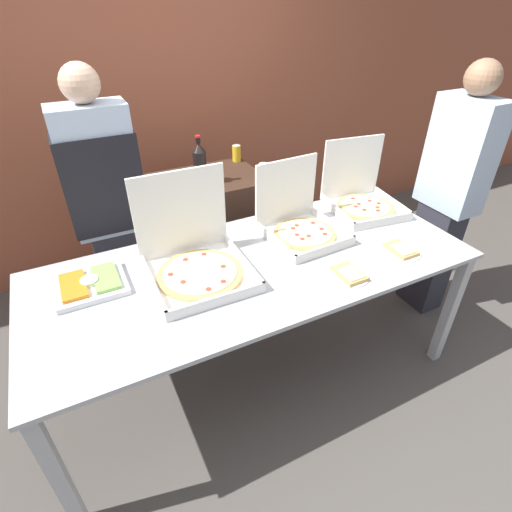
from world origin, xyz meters
TOP-DOWN VIEW (x-y plane):
  - ground_plane at (0.00, 0.00)m, footprint 16.00×16.00m
  - brick_wall_behind at (0.00, 1.70)m, footprint 10.00×0.06m
  - buffet_table at (0.00, 0.00)m, footprint 2.37×0.98m
  - pizza_box_near_right at (0.93, 0.27)m, footprint 0.49×0.50m
  - pizza_box_far_right at (0.37, 0.16)m, footprint 0.44×0.45m
  - pizza_box_far_left at (-0.31, 0.08)m, footprint 0.50×0.52m
  - paper_plate_front_center at (0.38, -0.32)m, footprint 0.21×0.21m
  - paper_plate_front_left at (0.78, -0.26)m, footprint 0.23×0.23m
  - veggie_tray at (-0.82, 0.18)m, footprint 0.33×0.29m
  - sideboard_podium at (0.09, 0.96)m, footprint 0.78×0.56m
  - soda_bottle at (0.03, 0.90)m, footprint 0.09×0.09m
  - soda_can_silver at (0.43, 0.74)m, footprint 0.07×0.07m
  - soda_can_colored at (0.42, 1.17)m, footprint 0.07×0.07m
  - person_server_vest at (-0.62, 0.73)m, footprint 0.42×0.24m
  - person_guest_plaid at (1.48, 0.05)m, footprint 0.22×0.40m

SIDE VIEW (x-z plane):
  - ground_plane at x=0.00m, z-range 0.00..0.00m
  - sideboard_podium at x=0.09m, z-range 0.00..0.97m
  - buffet_table at x=0.00m, z-range 0.34..1.20m
  - paper_plate_front_left at x=0.78m, z-range 0.85..0.89m
  - paper_plate_front_center at x=0.38m, z-range 0.86..0.89m
  - veggie_tray at x=-0.82m, z-range 0.85..0.91m
  - person_guest_plaid at x=1.48m, z-range 0.04..1.81m
  - pizza_box_far_right at x=0.37m, z-range 0.72..1.14m
  - pizza_box_near_right at x=0.93m, z-range 0.72..1.15m
  - pizza_box_far_left at x=-0.31m, z-range 0.70..1.19m
  - person_server_vest at x=-0.62m, z-range 0.12..1.92m
  - soda_can_silver at x=0.43m, z-range 0.97..1.09m
  - soda_can_colored at x=0.42m, z-range 0.97..1.09m
  - soda_bottle at x=0.03m, z-range 0.95..1.28m
  - brick_wall_behind at x=0.00m, z-range 0.00..2.80m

